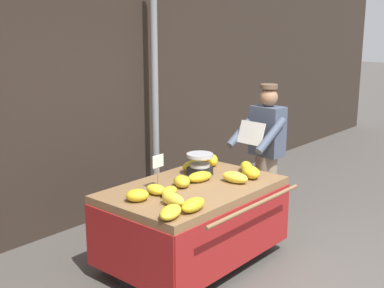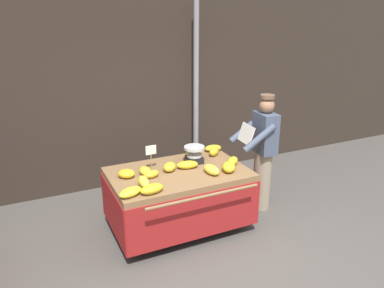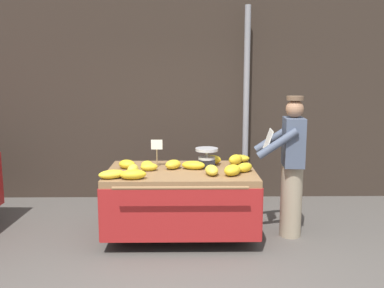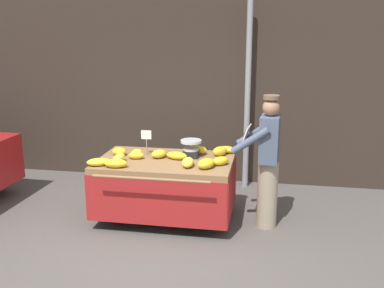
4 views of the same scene
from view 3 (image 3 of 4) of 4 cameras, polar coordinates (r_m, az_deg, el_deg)
name	(u,v)px [view 3 (image 3 of 4)]	position (r m, az deg, el deg)	size (l,w,h in m)	color
ground_plane	(188,273)	(4.49, -0.53, -16.78)	(60.00, 60.00, 0.00)	#514C47
back_wall	(187,88)	(6.85, -0.67, 7.50)	(16.00, 0.24, 3.51)	#332821
street_pole	(246,106)	(6.58, 7.18, 4.99)	(0.09, 0.09, 2.97)	gray
banana_cart	(181,187)	(5.20, -1.44, -5.78)	(1.79, 1.33, 0.83)	olive
weighing_scale	(207,157)	(5.30, 1.96, -1.79)	(0.28, 0.28, 0.24)	black
price_sign	(157,147)	(5.29, -4.70, -0.42)	(0.14, 0.01, 0.34)	#997A51
banana_bunch_0	(147,165)	(5.26, -6.00, -2.75)	(0.14, 0.23, 0.09)	yellow
banana_bunch_1	(212,160)	(5.48, 2.61, -2.07)	(0.13, 0.24, 0.12)	gold
banana_bunch_2	(149,167)	(5.12, -5.72, -3.06)	(0.12, 0.21, 0.09)	gold
banana_bunch_3	(232,170)	(4.89, 5.38, -3.47)	(0.17, 0.26, 0.12)	gold
banana_bunch_4	(244,167)	(5.07, 6.98, -3.11)	(0.13, 0.23, 0.11)	gold
banana_bunch_5	(236,160)	(5.47, 5.80, -2.07)	(0.12, 0.21, 0.13)	gold
banana_bunch_6	(127,164)	(5.28, -8.64, -2.67)	(0.17, 0.21, 0.11)	gold
banana_bunch_7	(133,174)	(4.74, -7.81, -4.02)	(0.15, 0.29, 0.11)	gold
banana_bunch_8	(212,170)	(4.90, 2.62, -3.48)	(0.15, 0.29, 0.11)	yellow
banana_bunch_9	(112,174)	(4.81, -10.59, -3.97)	(0.16, 0.30, 0.10)	yellow
banana_bunch_10	(240,158)	(5.64, 6.35, -1.91)	(0.16, 0.25, 0.09)	gold
banana_bunch_11	(133,170)	(4.94, -7.86, -3.41)	(0.12, 0.26, 0.12)	yellow
banana_bunch_12	(173,164)	(5.20, -2.53, -2.72)	(0.16, 0.23, 0.11)	gold
banana_bunch_13	(193,165)	(5.18, 0.19, -2.83)	(0.15, 0.28, 0.10)	gold
vendor_person	(291,166)	(5.30, 13.02, -2.88)	(0.60, 0.55, 1.71)	gray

